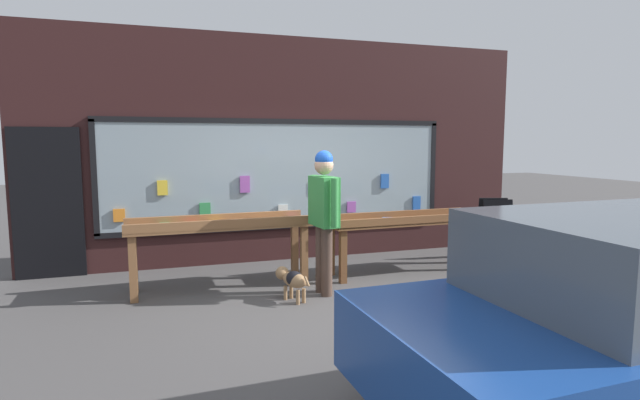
# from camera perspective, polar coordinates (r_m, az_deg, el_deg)

# --- Properties ---
(ground_plane) EXTENTS (40.00, 40.00, 0.00)m
(ground_plane) POSITION_cam_1_polar(r_m,az_deg,el_deg) (6.09, 2.74, -11.50)
(ground_plane) COLOR #474444
(shopfront_facade) EXTENTS (8.04, 0.29, 3.53)m
(shopfront_facade) POSITION_cam_1_polar(r_m,az_deg,el_deg) (8.05, -3.69, 5.50)
(shopfront_facade) COLOR #331919
(shopfront_facade) RESTS_ON ground_plane
(display_table_left) EXTENTS (2.34, 0.65, 0.94)m
(display_table_left) POSITION_cam_1_polar(r_m,az_deg,el_deg) (6.54, -11.33, -3.58)
(display_table_left) COLOR brown
(display_table_left) RESTS_ON ground_plane
(display_table_right) EXTENTS (2.34, 0.67, 0.87)m
(display_table_right) POSITION_cam_1_polar(r_m,az_deg,el_deg) (7.34, 9.71, -2.91)
(display_table_right) COLOR brown
(display_table_right) RESTS_ON ground_plane
(person_browsing) EXTENTS (0.27, 0.69, 1.79)m
(person_browsing) POSITION_cam_1_polar(r_m,az_deg,el_deg) (6.14, 0.45, -1.10)
(person_browsing) COLOR #4C382D
(person_browsing) RESTS_ON ground_plane
(small_dog) EXTENTS (0.34, 0.55, 0.38)m
(small_dog) POSITION_cam_1_polar(r_m,az_deg,el_deg) (6.04, -3.16, -9.02)
(small_dog) COLOR #99724C
(small_dog) RESTS_ON ground_plane
(sandwich_board_sign) EXTENTS (0.63, 0.74, 0.99)m
(sandwich_board_sign) POSITION_cam_1_polar(r_m,az_deg,el_deg) (8.53, 19.31, -3.14)
(sandwich_board_sign) COLOR black
(sandwich_board_sign) RESTS_ON ground_plane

